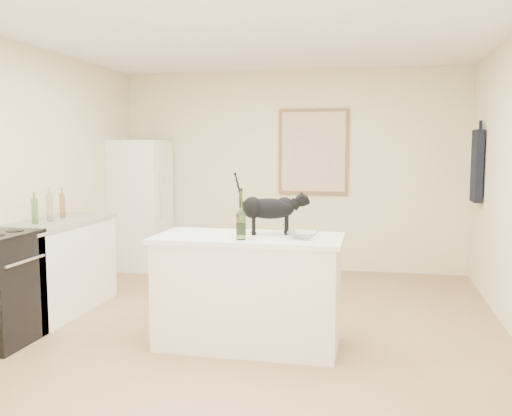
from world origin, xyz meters
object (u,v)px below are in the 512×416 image
object	(u,v)px
fridge	(140,205)
wine_bottle	(241,217)
glass_bowl	(303,235)
black_cat	(269,211)

from	to	relation	value
fridge	wine_bottle	world-z (taller)	fridge
glass_bowl	wine_bottle	bearing A→B (deg)	-165.14
black_cat	glass_bowl	size ratio (longest dim) A/B	2.27
black_cat	wine_bottle	bearing A→B (deg)	-131.41
fridge	wine_bottle	size ratio (longest dim) A/B	4.94
fridge	glass_bowl	size ratio (longest dim) A/B	7.21
glass_bowl	fridge	bearing A→B (deg)	133.66
glass_bowl	black_cat	bearing A→B (deg)	148.56
fridge	black_cat	distance (m)	3.28
black_cat	glass_bowl	bearing A→B (deg)	-45.06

